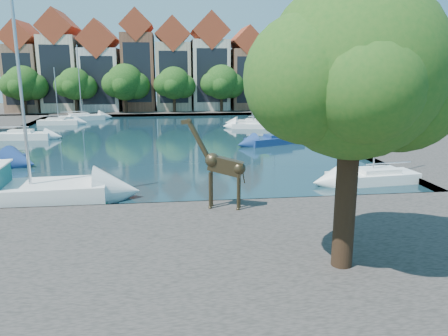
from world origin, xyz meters
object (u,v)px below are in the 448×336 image
object	(u,v)px
giraffe_statue	(221,165)
sailboat_right_a	(373,175)
motorsailer	(0,189)
plane_tree	(357,76)

from	to	relation	value
giraffe_statue	sailboat_right_a	world-z (taller)	sailboat_right_a
giraffe_statue	motorsailer	world-z (taller)	motorsailer
plane_tree	giraffe_statue	xyz separation A→B (m)	(-3.92, 7.58, -4.80)
motorsailer	sailboat_right_a	distance (m)	23.98
plane_tree	sailboat_right_a	bearing A→B (deg)	60.41
giraffe_statue	sailboat_right_a	xyz separation A→B (m)	(11.31, 5.42, -2.23)
giraffe_statue	sailboat_right_a	size ratio (longest dim) A/B	0.48
giraffe_statue	plane_tree	bearing A→B (deg)	-62.64
giraffe_statue	motorsailer	xyz separation A→B (m)	(-12.58, 3.40, -1.84)
plane_tree	sailboat_right_a	distance (m)	16.53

